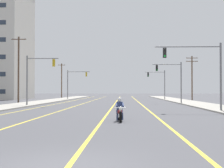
{
  "coord_description": "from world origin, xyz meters",
  "views": [
    {
      "loc": [
        1.65,
        -8.07,
        1.9
      ],
      "look_at": [
        0.54,
        20.33,
        2.48
      ],
      "focal_mm": 51.43,
      "sensor_mm": 36.0,
      "label": 1
    }
  ],
  "objects_px": {
    "traffic_signal_near_right": "(201,65)",
    "utility_pole_left_far": "(62,80)",
    "traffic_signal_mid_right": "(173,76)",
    "utility_pole_left_near": "(19,68)",
    "traffic_signal_far_right": "(159,80)",
    "motorcycle_with_rider": "(120,112)",
    "utility_pole_right_far": "(192,76)",
    "traffic_signal_near_left": "(36,73)",
    "traffic_signal_mid_left": "(74,80)"
  },
  "relations": [
    {
      "from": "traffic_signal_far_right",
      "to": "utility_pole_left_far",
      "type": "xyz_separation_m",
      "value": [
        -23.51,
        13.25,
        0.55
      ]
    },
    {
      "from": "traffic_signal_near_right",
      "to": "utility_pole_left_far",
      "type": "relative_size",
      "value": 0.7
    },
    {
      "from": "traffic_signal_near_left",
      "to": "traffic_signal_near_right",
      "type": "bearing_deg",
      "value": -29.07
    },
    {
      "from": "motorcycle_with_rider",
      "to": "traffic_signal_far_right",
      "type": "relative_size",
      "value": 0.35
    },
    {
      "from": "traffic_signal_near_right",
      "to": "traffic_signal_mid_left",
      "type": "bearing_deg",
      "value": 114.85
    },
    {
      "from": "traffic_signal_far_right",
      "to": "utility_pole_right_far",
      "type": "relative_size",
      "value": 0.71
    },
    {
      "from": "motorcycle_with_rider",
      "to": "utility_pole_left_far",
      "type": "relative_size",
      "value": 0.25
    },
    {
      "from": "traffic_signal_near_left",
      "to": "traffic_signal_mid_left",
      "type": "distance_m",
      "value": 27.83
    },
    {
      "from": "traffic_signal_mid_left",
      "to": "utility_pole_left_near",
      "type": "distance_m",
      "value": 18.56
    },
    {
      "from": "traffic_signal_far_right",
      "to": "traffic_signal_near_right",
      "type": "bearing_deg",
      "value": -90.72
    },
    {
      "from": "motorcycle_with_rider",
      "to": "traffic_signal_far_right",
      "type": "height_order",
      "value": "traffic_signal_far_right"
    },
    {
      "from": "traffic_signal_far_right",
      "to": "utility_pole_right_far",
      "type": "distance_m",
      "value": 7.44
    },
    {
      "from": "traffic_signal_mid_right",
      "to": "traffic_signal_near_right",
      "type": "bearing_deg",
      "value": -91.26
    },
    {
      "from": "traffic_signal_mid_right",
      "to": "utility_pole_left_near",
      "type": "bearing_deg",
      "value": 178.59
    },
    {
      "from": "utility_pole_left_near",
      "to": "utility_pole_right_far",
      "type": "distance_m",
      "value": 33.42
    },
    {
      "from": "traffic_signal_near_left",
      "to": "utility_pole_left_near",
      "type": "bearing_deg",
      "value": 118.65
    },
    {
      "from": "traffic_signal_near_left",
      "to": "utility_pole_left_far",
      "type": "distance_m",
      "value": 43.08
    },
    {
      "from": "motorcycle_with_rider",
      "to": "traffic_signal_near_left",
      "type": "bearing_deg",
      "value": 119.12
    },
    {
      "from": "traffic_signal_near_right",
      "to": "utility_pole_left_far",
      "type": "bearing_deg",
      "value": 113.63
    },
    {
      "from": "traffic_signal_near_left",
      "to": "traffic_signal_mid_right",
      "type": "bearing_deg",
      "value": 28.06
    },
    {
      "from": "traffic_signal_mid_left",
      "to": "traffic_signal_near_left",
      "type": "bearing_deg",
      "value": -90.59
    },
    {
      "from": "traffic_signal_mid_left",
      "to": "traffic_signal_far_right",
      "type": "bearing_deg",
      "value": 5.35
    },
    {
      "from": "traffic_signal_mid_right",
      "to": "traffic_signal_far_right",
      "type": "distance_m",
      "value": 19.81
    },
    {
      "from": "utility_pole_left_near",
      "to": "utility_pole_right_far",
      "type": "xyz_separation_m",
      "value": [
        29.89,
        14.94,
        -0.61
      ]
    },
    {
      "from": "traffic_signal_mid_left",
      "to": "utility_pole_right_far",
      "type": "distance_m",
      "value": 24.14
    },
    {
      "from": "traffic_signal_mid_left",
      "to": "traffic_signal_far_right",
      "type": "height_order",
      "value": "same"
    },
    {
      "from": "traffic_signal_far_right",
      "to": "utility_pole_left_far",
      "type": "relative_size",
      "value": 0.7
    },
    {
      "from": "utility_pole_left_far",
      "to": "motorcycle_with_rider",
      "type": "bearing_deg",
      "value": -75.6
    },
    {
      "from": "utility_pole_left_near",
      "to": "traffic_signal_far_right",
      "type": "bearing_deg",
      "value": 38.87
    },
    {
      "from": "motorcycle_with_rider",
      "to": "traffic_signal_mid_right",
      "type": "xyz_separation_m",
      "value": [
        7.61,
        28.67,
        3.48
      ]
    },
    {
      "from": "traffic_signal_mid_left",
      "to": "utility_pole_right_far",
      "type": "height_order",
      "value": "utility_pole_right_far"
    },
    {
      "from": "traffic_signal_near_left",
      "to": "traffic_signal_mid_left",
      "type": "relative_size",
      "value": 1.0
    },
    {
      "from": "traffic_signal_near_left",
      "to": "utility_pole_left_near",
      "type": "xyz_separation_m",
      "value": [
        -5.61,
        10.28,
        1.34
      ]
    },
    {
      "from": "motorcycle_with_rider",
      "to": "utility_pole_left_near",
      "type": "height_order",
      "value": "utility_pole_left_near"
    },
    {
      "from": "traffic_signal_near_left",
      "to": "motorcycle_with_rider",
      "type": "bearing_deg",
      "value": -60.88
    },
    {
      "from": "motorcycle_with_rider",
      "to": "traffic_signal_mid_right",
      "type": "relative_size",
      "value": 0.35
    },
    {
      "from": "motorcycle_with_rider",
      "to": "utility_pole_right_far",
      "type": "relative_size",
      "value": 0.25
    },
    {
      "from": "motorcycle_with_rider",
      "to": "traffic_signal_near_left",
      "type": "xyz_separation_m",
      "value": [
        -10.57,
        18.98,
        3.45
      ]
    },
    {
      "from": "motorcycle_with_rider",
      "to": "traffic_signal_near_left",
      "type": "relative_size",
      "value": 0.35
    },
    {
      "from": "traffic_signal_mid_right",
      "to": "utility_pole_left_near",
      "type": "xyz_separation_m",
      "value": [
        -23.79,
        0.58,
        1.31
      ]
    },
    {
      "from": "traffic_signal_mid_right",
      "to": "traffic_signal_far_right",
      "type": "relative_size",
      "value": 1.0
    },
    {
      "from": "utility_pole_left_near",
      "to": "traffic_signal_mid_left",
      "type": "bearing_deg",
      "value": 71.41
    },
    {
      "from": "traffic_signal_near_right",
      "to": "traffic_signal_near_left",
      "type": "xyz_separation_m",
      "value": [
        -17.75,
        9.87,
        -0.12
      ]
    },
    {
      "from": "utility_pole_left_near",
      "to": "utility_pole_right_far",
      "type": "height_order",
      "value": "utility_pole_left_near"
    },
    {
      "from": "traffic_signal_near_right",
      "to": "utility_pole_left_near",
      "type": "distance_m",
      "value": 30.87
    },
    {
      "from": "utility_pole_left_far",
      "to": "traffic_signal_near_right",
      "type": "bearing_deg",
      "value": -66.37
    },
    {
      "from": "traffic_signal_near_right",
      "to": "traffic_signal_far_right",
      "type": "relative_size",
      "value": 1.0
    },
    {
      "from": "traffic_signal_far_right",
      "to": "utility_pole_left_near",
      "type": "xyz_separation_m",
      "value": [
        -23.85,
        -19.23,
        1.32
      ]
    },
    {
      "from": "traffic_signal_near_right",
      "to": "utility_pole_left_near",
      "type": "bearing_deg",
      "value": 139.23
    },
    {
      "from": "motorcycle_with_rider",
      "to": "traffic_signal_far_right",
      "type": "distance_m",
      "value": 49.21
    }
  ]
}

